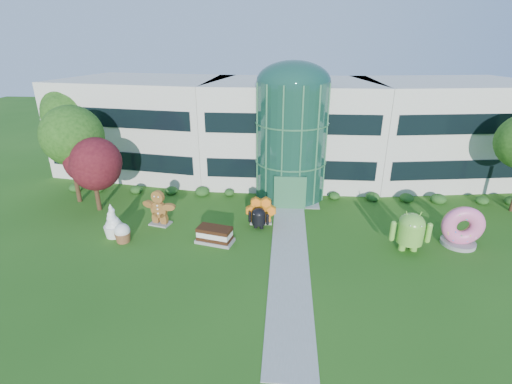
# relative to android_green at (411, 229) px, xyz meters

# --- Properties ---
(ground) EXTENTS (140.00, 140.00, 0.00)m
(ground) POSITION_rel_android_green_xyz_m (-7.78, -3.06, -1.54)
(ground) COLOR #215114
(ground) RESTS_ON ground
(building) EXTENTS (46.00, 15.00, 9.30)m
(building) POSITION_rel_android_green_xyz_m (-7.78, 14.94, 3.11)
(building) COLOR beige
(building) RESTS_ON ground
(atrium) EXTENTS (6.00, 6.00, 9.80)m
(atrium) POSITION_rel_android_green_xyz_m (-7.78, 8.94, 3.36)
(atrium) COLOR #194738
(atrium) RESTS_ON ground
(walkway) EXTENTS (2.40, 20.00, 0.04)m
(walkway) POSITION_rel_android_green_xyz_m (-7.78, -1.06, -1.52)
(walkway) COLOR #9E9E93
(walkway) RESTS_ON ground
(tree_red) EXTENTS (4.00, 4.00, 6.00)m
(tree_red) POSITION_rel_android_green_xyz_m (-23.28, 4.44, 1.46)
(tree_red) COLOR #3F0C14
(tree_red) RESTS_ON ground
(trees_backdrop) EXTENTS (52.00, 8.00, 8.40)m
(trees_backdrop) POSITION_rel_android_green_xyz_m (-7.78, 9.94, 2.66)
(trees_backdrop) COLOR #194110
(trees_backdrop) RESTS_ON ground
(android_green) EXTENTS (2.77, 1.88, 3.08)m
(android_green) POSITION_rel_android_green_xyz_m (0.00, 0.00, 0.00)
(android_green) COLOR #68B038
(android_green) RESTS_ON ground
(android_black) EXTENTS (1.86, 1.46, 1.87)m
(android_black) POSITION_rel_android_green_xyz_m (-10.05, 2.27, -0.61)
(android_black) COLOR black
(android_black) RESTS_ON ground
(donut) EXTENTS (2.83, 1.45, 2.88)m
(donut) POSITION_rel_android_green_xyz_m (3.62, 1.01, -0.10)
(donut) COLOR #D6518E
(donut) RESTS_ON ground
(gingerbread) EXTENTS (3.16, 1.82, 2.75)m
(gingerbread) POSITION_rel_android_green_xyz_m (-17.47, 2.32, -0.17)
(gingerbread) COLOR brown
(gingerbread) RESTS_ON ground
(ice_cream_sandwich) EXTENTS (2.75, 1.82, 1.13)m
(ice_cream_sandwich) POSITION_rel_android_green_xyz_m (-12.88, -0.03, -0.98)
(ice_cream_sandwich) COLOR black
(ice_cream_sandwich) RESTS_ON ground
(honeycomb) EXTENTS (2.48, 1.05, 1.90)m
(honeycomb) POSITION_rel_android_green_xyz_m (-9.94, 3.14, -0.59)
(honeycomb) COLOR orange
(honeycomb) RESTS_ON ground
(froyo) EXTENTS (1.80, 1.80, 2.44)m
(froyo) POSITION_rel_android_green_xyz_m (-20.11, 0.25, -0.32)
(froyo) COLOR white
(froyo) RESTS_ON ground
(cupcake) EXTENTS (1.35, 1.35, 1.36)m
(cupcake) POSITION_rel_android_green_xyz_m (-19.18, -0.45, -0.86)
(cupcake) COLOR white
(cupcake) RESTS_ON ground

